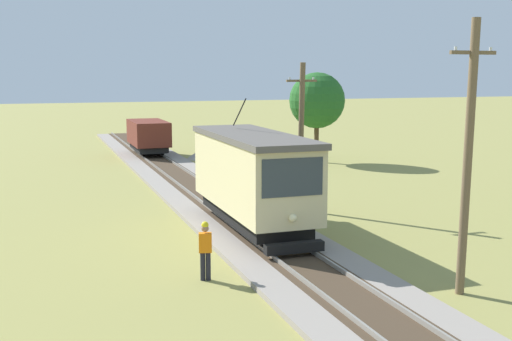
{
  "coord_description": "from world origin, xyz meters",
  "views": [
    {
      "loc": [
        -7.73,
        -3.32,
        6.11
      ],
      "look_at": [
        0.69,
        21.05,
        2.15
      ],
      "focal_mm": 45.03,
      "sensor_mm": 36.0,
      "label": 1
    }
  ],
  "objects_px": {
    "freight_car": "(148,136)",
    "utility_pole_mid": "(301,136)",
    "red_tram": "(253,176)",
    "gravel_pile": "(205,153)",
    "track_worker": "(205,248)",
    "utility_pole_near_tram": "(468,157)",
    "tree_left_far": "(317,101)"
  },
  "relations": [
    {
      "from": "red_tram",
      "to": "gravel_pile",
      "type": "relative_size",
      "value": 3.31
    },
    {
      "from": "utility_pole_mid",
      "to": "tree_left_far",
      "type": "height_order",
      "value": "utility_pole_mid"
    },
    {
      "from": "tree_left_far",
      "to": "utility_pole_near_tram",
      "type": "bearing_deg",
      "value": -105.67
    },
    {
      "from": "utility_pole_near_tram",
      "to": "freight_car",
      "type": "bearing_deg",
      "value": 95.8
    },
    {
      "from": "utility_pole_mid",
      "to": "track_worker",
      "type": "height_order",
      "value": "utility_pole_mid"
    },
    {
      "from": "freight_car",
      "to": "gravel_pile",
      "type": "relative_size",
      "value": 2.01
    },
    {
      "from": "red_tram",
      "to": "utility_pole_near_tram",
      "type": "height_order",
      "value": "utility_pole_near_tram"
    },
    {
      "from": "utility_pole_mid",
      "to": "gravel_pile",
      "type": "distance_m",
      "value": 18.5
    },
    {
      "from": "red_tram",
      "to": "utility_pole_mid",
      "type": "distance_m",
      "value": 4.54
    },
    {
      "from": "utility_pole_near_tram",
      "to": "utility_pole_mid",
      "type": "bearing_deg",
      "value": 90.0
    },
    {
      "from": "red_tram",
      "to": "utility_pole_mid",
      "type": "height_order",
      "value": "utility_pole_mid"
    },
    {
      "from": "tree_left_far",
      "to": "red_tram",
      "type": "bearing_deg",
      "value": -121.36
    },
    {
      "from": "tree_left_far",
      "to": "track_worker",
      "type": "bearing_deg",
      "value": -121.62
    },
    {
      "from": "utility_pole_mid",
      "to": "utility_pole_near_tram",
      "type": "bearing_deg",
      "value": -90.0
    },
    {
      "from": "utility_pole_near_tram",
      "to": "gravel_pile",
      "type": "height_order",
      "value": "utility_pole_near_tram"
    },
    {
      "from": "track_worker",
      "to": "tree_left_far",
      "type": "height_order",
      "value": "tree_left_far"
    },
    {
      "from": "utility_pole_near_tram",
      "to": "tree_left_far",
      "type": "xyz_separation_m",
      "value": [
        7.16,
        25.53,
        0.34
      ]
    },
    {
      "from": "utility_pole_mid",
      "to": "tree_left_far",
      "type": "xyz_separation_m",
      "value": [
        7.16,
        14.1,
        0.84
      ]
    },
    {
      "from": "utility_pole_near_tram",
      "to": "gravel_pile",
      "type": "xyz_separation_m",
      "value": [
        0.36,
        29.7,
        -3.44
      ]
    },
    {
      "from": "utility_pole_near_tram",
      "to": "track_worker",
      "type": "bearing_deg",
      "value": 151.34
    },
    {
      "from": "red_tram",
      "to": "utility_pole_mid",
      "type": "relative_size",
      "value": 1.31
    },
    {
      "from": "utility_pole_mid",
      "to": "tree_left_far",
      "type": "distance_m",
      "value": 15.83
    },
    {
      "from": "gravel_pile",
      "to": "tree_left_far",
      "type": "xyz_separation_m",
      "value": [
        6.8,
        -4.17,
        3.77
      ]
    },
    {
      "from": "utility_pole_mid",
      "to": "gravel_pile",
      "type": "xyz_separation_m",
      "value": [
        0.36,
        18.26,
        -2.94
      ]
    },
    {
      "from": "utility_pole_mid",
      "to": "track_worker",
      "type": "distance_m",
      "value": 10.47
    },
    {
      "from": "gravel_pile",
      "to": "track_worker",
      "type": "height_order",
      "value": "track_worker"
    },
    {
      "from": "freight_car",
      "to": "utility_pole_mid",
      "type": "distance_m",
      "value": 20.8
    },
    {
      "from": "red_tram",
      "to": "track_worker",
      "type": "relative_size",
      "value": 4.79
    },
    {
      "from": "utility_pole_near_tram",
      "to": "track_worker",
      "type": "xyz_separation_m",
      "value": [
        -6.4,
        3.5,
        -2.87
      ]
    },
    {
      "from": "utility_pole_mid",
      "to": "track_worker",
      "type": "xyz_separation_m",
      "value": [
        -6.4,
        -7.94,
        -2.37
      ]
    },
    {
      "from": "track_worker",
      "to": "tree_left_far",
      "type": "relative_size",
      "value": 0.29
    },
    {
      "from": "utility_pole_near_tram",
      "to": "tree_left_far",
      "type": "height_order",
      "value": "utility_pole_near_tram"
    }
  ]
}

